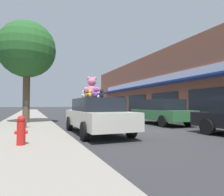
{
  "coord_description": "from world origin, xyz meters",
  "views": [
    {
      "loc": [
        -5.0,
        -8.37,
        1.2
      ],
      "look_at": [
        -0.56,
        2.59,
        1.62
      ],
      "focal_mm": 32.0,
      "sensor_mm": 36.0,
      "label": 1
    }
  ],
  "objects_px": {
    "teddy_bear_white": "(83,95)",
    "street_tree": "(27,50)",
    "plush_art_car": "(96,115)",
    "teddy_bear_brown": "(87,94)",
    "teddy_bear_blue": "(102,96)",
    "teddy_bear_red": "(90,94)",
    "teddy_bear_cream": "(97,96)",
    "teddy_bear_black": "(102,94)",
    "teddy_bear_yellow": "(90,94)",
    "parking_meter": "(26,111)",
    "teddy_bear_green": "(86,96)",
    "teddy_bear_giant": "(92,88)",
    "teddy_bear_purple": "(95,93)",
    "parked_car_far_center": "(161,111)",
    "fire_hydrant": "(21,130)"
  },
  "relations": [
    {
      "from": "teddy_bear_brown",
      "to": "street_tree",
      "type": "relative_size",
      "value": 0.05
    },
    {
      "from": "teddy_bear_yellow",
      "to": "teddy_bear_purple",
      "type": "bearing_deg",
      "value": 118.78
    },
    {
      "from": "teddy_bear_black",
      "to": "teddy_bear_blue",
      "type": "bearing_deg",
      "value": -119.24
    },
    {
      "from": "teddy_bear_white",
      "to": "parking_meter",
      "type": "xyz_separation_m",
      "value": [
        -2.33,
        1.67,
        -0.72
      ]
    },
    {
      "from": "plush_art_car",
      "to": "parking_meter",
      "type": "relative_size",
      "value": 3.76
    },
    {
      "from": "plush_art_car",
      "to": "parking_meter",
      "type": "distance_m",
      "value": 3.52
    },
    {
      "from": "teddy_bear_black",
      "to": "parking_meter",
      "type": "height_order",
      "value": "teddy_bear_black"
    },
    {
      "from": "plush_art_car",
      "to": "teddy_bear_purple",
      "type": "relative_size",
      "value": 12.9
    },
    {
      "from": "teddy_bear_black",
      "to": "teddy_bear_cream",
      "type": "bearing_deg",
      "value": -111.66
    },
    {
      "from": "teddy_bear_yellow",
      "to": "parked_car_far_center",
      "type": "xyz_separation_m",
      "value": [
        5.46,
        3.22,
        -0.8
      ]
    },
    {
      "from": "fire_hydrant",
      "to": "teddy_bear_blue",
      "type": "bearing_deg",
      "value": 40.27
    },
    {
      "from": "teddy_bear_black",
      "to": "fire_hydrant",
      "type": "bearing_deg",
      "value": 21.15
    },
    {
      "from": "teddy_bear_red",
      "to": "teddy_bear_purple",
      "type": "height_order",
      "value": "teddy_bear_purple"
    },
    {
      "from": "teddy_bear_white",
      "to": "teddy_bear_green",
      "type": "height_order",
      "value": "teddy_bear_white"
    },
    {
      "from": "teddy_bear_blue",
      "to": "fire_hydrant",
      "type": "distance_m",
      "value": 4.38
    },
    {
      "from": "plush_art_car",
      "to": "parked_car_far_center",
      "type": "xyz_separation_m",
      "value": [
        4.93,
        2.36,
        0.04
      ]
    },
    {
      "from": "teddy_bear_giant",
      "to": "street_tree",
      "type": "xyz_separation_m",
      "value": [
        -2.73,
        5.04,
        2.7
      ]
    },
    {
      "from": "teddy_bear_cream",
      "to": "teddy_bear_purple",
      "type": "bearing_deg",
      "value": 71.43
    },
    {
      "from": "teddy_bear_red",
      "to": "teddy_bear_cream",
      "type": "bearing_deg",
      "value": -108.31
    },
    {
      "from": "teddy_bear_black",
      "to": "parked_car_far_center",
      "type": "height_order",
      "value": "teddy_bear_black"
    },
    {
      "from": "teddy_bear_brown",
      "to": "teddy_bear_red",
      "type": "bearing_deg",
      "value": 166.06
    },
    {
      "from": "teddy_bear_giant",
      "to": "teddy_bear_green",
      "type": "relative_size",
      "value": 3.87
    },
    {
      "from": "teddy_bear_giant",
      "to": "teddy_bear_purple",
      "type": "bearing_deg",
      "value": 86.4
    },
    {
      "from": "teddy_bear_cream",
      "to": "teddy_bear_giant",
      "type": "bearing_deg",
      "value": 58.74
    },
    {
      "from": "teddy_bear_black",
      "to": "fire_hydrant",
      "type": "distance_m",
      "value": 3.56
    },
    {
      "from": "plush_art_car",
      "to": "teddy_bear_brown",
      "type": "height_order",
      "value": "teddy_bear_brown"
    },
    {
      "from": "plush_art_car",
      "to": "teddy_bear_purple",
      "type": "height_order",
      "value": "teddy_bear_purple"
    },
    {
      "from": "teddy_bear_giant",
      "to": "teddy_bear_white",
      "type": "relative_size",
      "value": 2.63
    },
    {
      "from": "teddy_bear_giant",
      "to": "teddy_bear_brown",
      "type": "distance_m",
      "value": 0.72
    },
    {
      "from": "teddy_bear_purple",
      "to": "teddy_bear_yellow",
      "type": "height_order",
      "value": "teddy_bear_purple"
    },
    {
      "from": "fire_hydrant",
      "to": "teddy_bear_purple",
      "type": "bearing_deg",
      "value": 25.89
    },
    {
      "from": "teddy_bear_brown",
      "to": "teddy_bear_cream",
      "type": "distance_m",
      "value": 1.64
    },
    {
      "from": "teddy_bear_cream",
      "to": "street_tree",
      "type": "distance_m",
      "value": 6.11
    },
    {
      "from": "teddy_bear_red",
      "to": "teddy_bear_green",
      "type": "bearing_deg",
      "value": -89.39
    },
    {
      "from": "teddy_bear_yellow",
      "to": "parked_car_far_center",
      "type": "height_order",
      "value": "teddy_bear_yellow"
    },
    {
      "from": "teddy_bear_giant",
      "to": "teddy_bear_green",
      "type": "bearing_deg",
      "value": -72.69
    },
    {
      "from": "teddy_bear_white",
      "to": "parking_meter",
      "type": "height_order",
      "value": "teddy_bear_white"
    },
    {
      "from": "teddy_bear_red",
      "to": "teddy_bear_yellow",
      "type": "relative_size",
      "value": 1.0
    },
    {
      "from": "plush_art_car",
      "to": "teddy_bear_blue",
      "type": "relative_size",
      "value": 15.4
    },
    {
      "from": "parked_car_far_center",
      "to": "street_tree",
      "type": "height_order",
      "value": "street_tree"
    },
    {
      "from": "street_tree",
      "to": "teddy_bear_yellow",
      "type": "bearing_deg",
      "value": -69.66
    },
    {
      "from": "teddy_bear_purple",
      "to": "teddy_bear_cream",
      "type": "xyz_separation_m",
      "value": [
        0.75,
        2.09,
        0.0
      ]
    },
    {
      "from": "teddy_bear_white",
      "to": "teddy_bear_blue",
      "type": "relative_size",
      "value": 1.18
    },
    {
      "from": "plush_art_car",
      "to": "teddy_bear_giant",
      "type": "relative_size",
      "value": 4.95
    },
    {
      "from": "teddy_bear_white",
      "to": "teddy_bear_yellow",
      "type": "xyz_separation_m",
      "value": [
        -0.09,
        -1.36,
        -0.03
      ]
    },
    {
      "from": "teddy_bear_white",
      "to": "street_tree",
      "type": "bearing_deg",
      "value": -120.84
    },
    {
      "from": "teddy_bear_white",
      "to": "plush_art_car",
      "type": "bearing_deg",
      "value": 74.53
    },
    {
      "from": "teddy_bear_black",
      "to": "street_tree",
      "type": "xyz_separation_m",
      "value": [
        -2.94,
        5.75,
        2.99
      ]
    },
    {
      "from": "fire_hydrant",
      "to": "teddy_bear_cream",
      "type": "bearing_deg",
      "value": 45.71
    },
    {
      "from": "parked_car_far_center",
      "to": "plush_art_car",
      "type": "bearing_deg",
      "value": -154.47
    }
  ]
}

